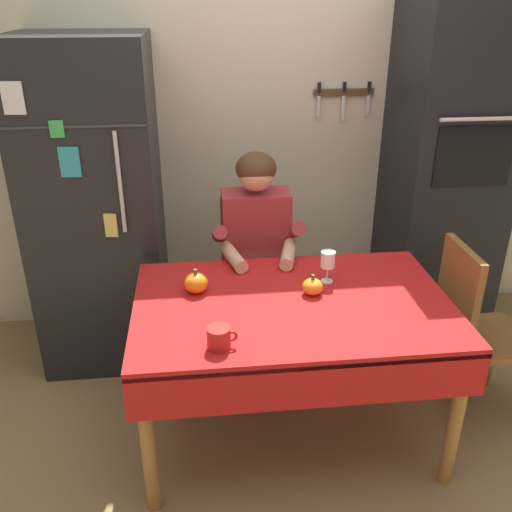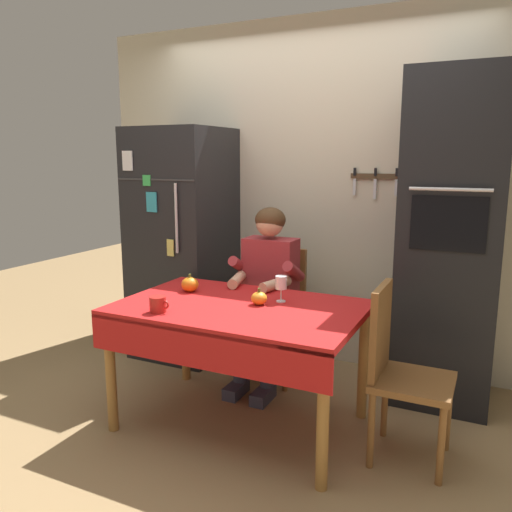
# 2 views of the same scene
# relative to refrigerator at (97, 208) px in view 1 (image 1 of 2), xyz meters

# --- Properties ---
(ground_plane) EXTENTS (10.00, 10.00, 0.00)m
(ground_plane) POSITION_rel_refrigerator_xyz_m (0.95, -0.96, -0.90)
(ground_plane) COLOR #93754C
(ground_plane) RESTS_ON ground
(back_wall_assembly) EXTENTS (3.70, 0.13, 2.60)m
(back_wall_assembly) POSITION_rel_refrigerator_xyz_m (1.00, 0.39, 0.40)
(back_wall_assembly) COLOR beige
(back_wall_assembly) RESTS_ON ground
(refrigerator) EXTENTS (0.68, 0.71, 1.80)m
(refrigerator) POSITION_rel_refrigerator_xyz_m (0.00, 0.00, 0.00)
(refrigerator) COLOR black
(refrigerator) RESTS_ON ground
(wall_oven) EXTENTS (0.60, 0.64, 2.10)m
(wall_oven) POSITION_rel_refrigerator_xyz_m (2.00, 0.04, 0.15)
(wall_oven) COLOR black
(wall_oven) RESTS_ON ground
(dining_table) EXTENTS (1.40, 0.90, 0.74)m
(dining_table) POSITION_rel_refrigerator_xyz_m (0.95, -0.88, -0.24)
(dining_table) COLOR #9E6B33
(dining_table) RESTS_ON ground
(chair_behind_person) EXTENTS (0.40, 0.40, 0.93)m
(chair_behind_person) POSITION_rel_refrigerator_xyz_m (0.86, -0.09, -0.39)
(chair_behind_person) COLOR brown
(chair_behind_person) RESTS_ON ground
(seated_person) EXTENTS (0.47, 0.55, 1.25)m
(seated_person) POSITION_rel_refrigerator_xyz_m (0.86, -0.28, -0.16)
(seated_person) COLOR #38384C
(seated_person) RESTS_ON ground
(chair_right_side) EXTENTS (0.40, 0.40, 0.93)m
(chair_right_side) POSITION_rel_refrigerator_xyz_m (1.85, -0.80, -0.39)
(chair_right_side) COLOR brown
(chair_right_side) RESTS_ON ground
(coffee_mug) EXTENTS (0.12, 0.09, 0.09)m
(coffee_mug) POSITION_rel_refrigerator_xyz_m (0.61, -1.18, -0.12)
(coffee_mug) COLOR #B2231E
(coffee_mug) RESTS_ON dining_table
(wine_glass) EXTENTS (0.07, 0.07, 0.16)m
(wine_glass) POSITION_rel_refrigerator_xyz_m (1.14, -0.70, -0.05)
(wine_glass) COLOR white
(wine_glass) RESTS_ON dining_table
(pumpkin_large) EXTENTS (0.11, 0.11, 0.11)m
(pumpkin_large) POSITION_rel_refrigerator_xyz_m (0.53, -0.73, -0.11)
(pumpkin_large) COLOR orange
(pumpkin_large) RESTS_ON dining_table
(pumpkin_medium) EXTENTS (0.09, 0.09, 0.10)m
(pumpkin_medium) POSITION_rel_refrigerator_xyz_m (1.05, -0.81, -0.12)
(pumpkin_medium) COLOR orange
(pumpkin_medium) RESTS_ON dining_table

